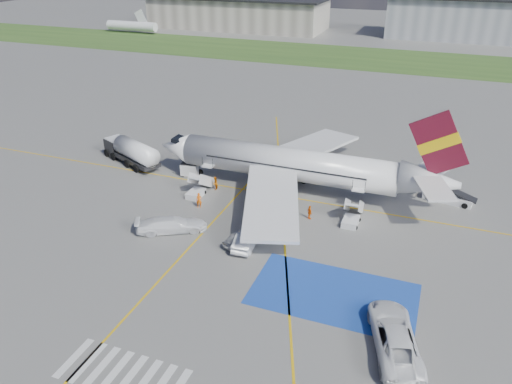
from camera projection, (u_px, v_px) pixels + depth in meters
The scene contains 22 objects.
ground at pixel (243, 247), 49.37m from camera, with size 400.00×400.00×0.00m, color #60605E.
grass_strip at pixel (382, 59), 128.71m from camera, with size 400.00×30.00×0.01m, color #2D4C1E.
taxiway_line_main at pixel (281, 196), 59.39m from camera, with size 120.00×0.20×0.01m, color gold.
taxiway_line_cross at pixel (145, 296), 42.61m from camera, with size 0.20×60.00×0.01m, color gold.
taxiway_line_diag at pixel (281, 196), 59.39m from camera, with size 0.20×60.00×0.01m, color gold.
staging_box at pixel (334, 294), 42.85m from camera, with size 14.00×8.00×0.01m, color #1B42A5.
crosswalk at pixel (123, 374), 34.91m from camera, with size 9.00×4.00×0.01m.
terminal_west at pixel (238, 13), 173.22m from camera, with size 60.00×22.00×10.00m, color gray.
terminal_centre at pixel (469, 19), 153.05m from camera, with size 48.00×18.00×12.00m, color gray.
airliner at pixel (299, 165), 59.07m from camera, with size 36.81×32.95×11.92m.
airstairs_fwd at pixel (197, 190), 59.39m from camera, with size 1.90×5.20×3.60m.
airstairs_aft at pixel (352, 217), 53.50m from camera, with size 1.90×5.20×3.60m.
fuel_tanker at pixel (132, 153), 67.50m from camera, with size 10.32×6.65×3.46m.
gpu_cart at pixel (190, 170), 64.14m from camera, with size 2.30×1.67×1.77m.
belt_loader at pixel (448, 198), 57.97m from camera, with size 6.04×2.98×1.75m.
car_silver_a at pixel (241, 237), 49.73m from camera, with size 1.67×4.16×1.42m, color #A5A7AC.
car_silver_b at pixel (247, 238), 49.31m from camera, with size 1.77×5.08×1.67m, color silver.
van_white_a at pixel (395, 333), 36.77m from camera, with size 3.05×6.62×2.48m, color white.
van_white_b at pixel (171, 222), 51.69m from camera, with size 2.21×5.44×2.13m, color white.
crew_fwd at pixel (199, 200), 56.44m from camera, with size 0.65×0.43×1.79m, color orange.
crew_nose at pixel (215, 183), 60.63m from camera, with size 0.80×0.62×1.65m, color orange.
crew_aft at pixel (310, 212), 54.13m from camera, with size 0.94×0.39×1.61m, color orange.
Camera 1 is at (16.01, -38.49, 27.06)m, focal length 35.00 mm.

